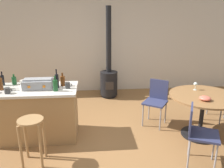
% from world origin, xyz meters
% --- Properties ---
extents(ground_plane, '(8.80, 8.80, 0.00)m').
position_xyz_m(ground_plane, '(0.00, 0.00, 0.00)').
color(ground_plane, olive).
extents(back_wall, '(8.00, 0.10, 2.70)m').
position_xyz_m(back_wall, '(0.00, 2.92, 1.35)').
color(back_wall, beige).
rests_on(back_wall, ground_plane).
extents(kitchen_island, '(1.48, 0.75, 0.89)m').
position_xyz_m(kitchen_island, '(-1.34, 0.46, 0.45)').
color(kitchen_island, '#A37A4C').
rests_on(kitchen_island, ground_plane).
extents(wooden_stool, '(0.35, 0.35, 0.69)m').
position_xyz_m(wooden_stool, '(-1.20, -0.30, 0.51)').
color(wooden_stool, '#A37A4C').
rests_on(wooden_stool, ground_plane).
extents(dining_table, '(1.16, 1.16, 0.76)m').
position_xyz_m(dining_table, '(1.54, 0.23, 0.58)').
color(dining_table, black).
rests_on(dining_table, ground_plane).
extents(folding_chair_far, '(0.57, 0.57, 0.88)m').
position_xyz_m(folding_chair_far, '(2.15, 0.77, 0.52)').
color(folding_chair_far, navy).
rests_on(folding_chair_far, ground_plane).
extents(folding_chair_left, '(0.55, 0.55, 0.86)m').
position_xyz_m(folding_chair_left, '(0.88, 0.76, 0.51)').
color(folding_chair_left, navy).
rests_on(folding_chair_left, ground_plane).
extents(folding_chair_right, '(0.53, 0.53, 0.87)m').
position_xyz_m(folding_chair_right, '(1.11, -0.53, 0.52)').
color(folding_chair_right, navy).
rests_on(folding_chair_right, ground_plane).
extents(wood_stove, '(0.44, 0.45, 2.25)m').
position_xyz_m(wood_stove, '(0.08, 2.34, 0.53)').
color(wood_stove, black).
rests_on(wood_stove, ground_plane).
extents(toolbox, '(0.47, 0.28, 0.17)m').
position_xyz_m(toolbox, '(-1.23, 0.45, 0.97)').
color(toolbox, gray).
rests_on(toolbox, kitchen_island).
extents(bottle_0, '(0.06, 0.06, 0.25)m').
position_xyz_m(bottle_0, '(-1.88, 0.68, 0.98)').
color(bottle_0, black).
rests_on(bottle_0, kitchen_island).
extents(bottle_2, '(0.07, 0.07, 0.27)m').
position_xyz_m(bottle_2, '(-1.81, 0.42, 0.99)').
color(bottle_2, '#603314').
rests_on(bottle_2, kitchen_island).
extents(bottle_3, '(0.08, 0.08, 0.25)m').
position_xyz_m(bottle_3, '(-0.93, 0.30, 0.98)').
color(bottle_3, '#194C23').
rests_on(bottle_3, kitchen_island).
extents(bottle_4, '(0.08, 0.08, 0.18)m').
position_xyz_m(bottle_4, '(-1.70, 0.72, 0.96)').
color(bottle_4, '#194C23').
rests_on(bottle_4, kitchen_island).
extents(bottle_5, '(0.08, 0.08, 0.23)m').
position_xyz_m(bottle_5, '(-0.84, 0.57, 0.98)').
color(bottle_5, '#603314').
rests_on(bottle_5, kitchen_island).
extents(bottle_6, '(0.06, 0.06, 0.32)m').
position_xyz_m(bottle_6, '(-0.92, 0.45, 1.01)').
color(bottle_6, black).
rests_on(bottle_6, kitchen_island).
extents(cup_0, '(0.12, 0.09, 0.09)m').
position_xyz_m(cup_0, '(-1.65, 0.24, 0.93)').
color(cup_0, '#383838').
rests_on(cup_0, kitchen_island).
extents(cup_1, '(0.12, 0.08, 0.10)m').
position_xyz_m(cup_1, '(-0.75, 0.41, 0.94)').
color(cup_1, '#383838').
rests_on(cup_1, kitchen_island).
extents(cup_3, '(0.12, 0.08, 0.08)m').
position_xyz_m(cup_3, '(-1.55, 0.68, 0.93)').
color(cup_3, white).
rests_on(cup_3, kitchen_island).
extents(wine_glass, '(0.07, 0.07, 0.14)m').
position_xyz_m(wine_glass, '(1.50, 0.51, 0.86)').
color(wine_glass, silver).
rests_on(wine_glass, dining_table).
extents(serving_bowl, '(0.18, 0.18, 0.07)m').
position_xyz_m(serving_bowl, '(1.44, 0.00, 0.79)').
color(serving_bowl, '#DB6651').
rests_on(serving_bowl, dining_table).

